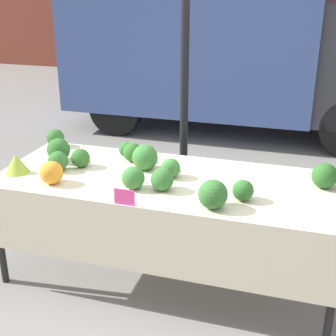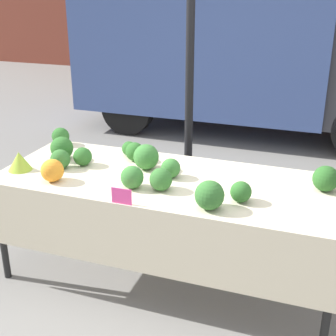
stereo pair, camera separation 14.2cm
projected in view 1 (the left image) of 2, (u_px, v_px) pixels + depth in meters
ground_plane at (168, 275)px, 3.55m from camera, size 40.00×40.00×0.00m
tent_pole at (184, 89)px, 3.90m from camera, size 0.07×0.07×2.48m
parked_truck at (225, 40)px, 6.67m from camera, size 4.64×1.99×2.40m
market_table at (165, 193)px, 3.22m from camera, size 2.39×0.96×0.80m
orange_cauliflower at (51, 173)px, 3.15m from camera, size 0.16×0.16×0.16m
romanesco_head at (16, 164)px, 3.33m from camera, size 0.17×0.17×0.14m
broccoli_head_0 at (133, 178)px, 3.07m from camera, size 0.15×0.15×0.15m
broccoli_head_1 at (55, 138)px, 3.86m from camera, size 0.15×0.15×0.15m
broccoli_head_2 at (132, 152)px, 3.54m from camera, size 0.14×0.14×0.14m
broccoli_head_3 at (58, 150)px, 3.54m from camera, size 0.18×0.18×0.18m
broccoli_head_4 at (243, 190)px, 2.91m from camera, size 0.13×0.13×0.13m
broccoli_head_5 at (80, 158)px, 3.43m from camera, size 0.14×0.14×0.14m
broccoli_head_6 at (126, 149)px, 3.65m from camera, size 0.11×0.11×0.11m
broccoli_head_7 at (171, 168)px, 3.25m from camera, size 0.14×0.14×0.14m
broccoli_head_8 at (325, 176)px, 3.08m from camera, size 0.17×0.17×0.17m
broccoli_head_9 at (145, 157)px, 3.38m from camera, size 0.19×0.19×0.19m
broccoli_head_10 at (162, 179)px, 3.05m from camera, size 0.15×0.15×0.15m
broccoli_head_11 at (58, 161)px, 3.37m from camera, size 0.14×0.14×0.14m
broccoli_head_12 at (213, 194)px, 2.80m from camera, size 0.18×0.18×0.18m
price_sign at (124, 197)px, 2.86m from camera, size 0.13×0.01×0.10m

